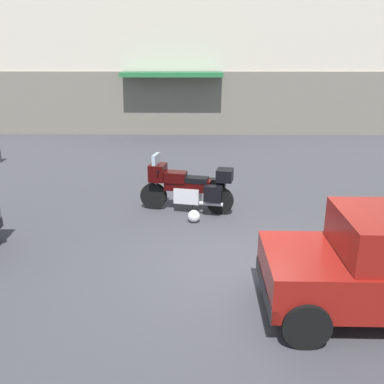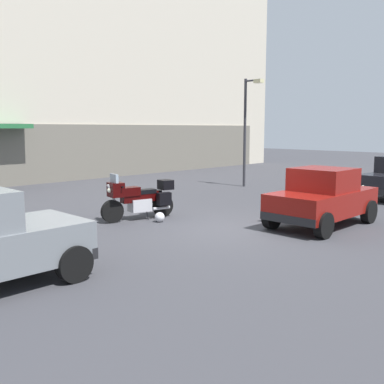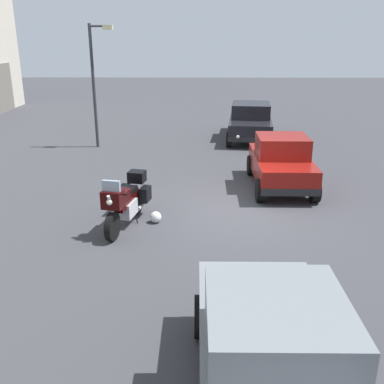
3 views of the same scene
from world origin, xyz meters
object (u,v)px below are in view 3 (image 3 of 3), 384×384
helmet (156,217)px  car_sedan_far (250,121)px  streetlamp_curbside (96,74)px  car_hatchback_near (272,359)px  motorcycle (125,201)px  car_compact_side (281,162)px

helmet → car_sedan_far: size_ratio=0.06×
car_sedan_far → streetlamp_curbside: size_ratio=0.99×
streetlamp_curbside → car_sedan_far: bearing=-75.1°
helmet → car_sedan_far: bearing=-19.4°
car_hatchback_near → car_sedan_far: car_hatchback_near is taller
helmet → streetlamp_curbside: 8.80m
motorcycle → streetlamp_curbside: size_ratio=0.47×
motorcycle → car_hatchback_near: bearing=36.1°
car_compact_side → car_sedan_far: bearing=1.9°
helmet → streetlamp_curbside: size_ratio=0.06×
motorcycle → car_compact_side: car_compact_side is taller
motorcycle → car_sedan_far: size_ratio=0.48×
motorcycle → car_sedan_far: 10.45m
car_compact_side → streetlamp_curbside: 8.46m
car_sedan_far → car_compact_side: (-6.76, -0.13, -0.01)m
car_hatchback_near → car_compact_side: 8.65m
car_sedan_far → streetlamp_curbside: (-1.67, 6.28, 2.11)m
helmet → car_compact_side: size_ratio=0.08×
helmet → car_compact_side: 4.47m
motorcycle → streetlamp_curbside: streetlamp_curbside is taller
helmet → car_hatchback_near: (-5.76, -1.85, 0.67)m
motorcycle → car_hatchback_near: car_hatchback_near is taller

